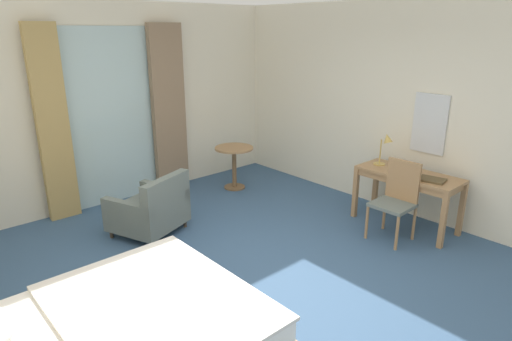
{
  "coord_description": "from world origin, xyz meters",
  "views": [
    {
      "loc": [
        -2.55,
        -2.92,
        2.46
      ],
      "look_at": [
        0.37,
        0.33,
        1.04
      ],
      "focal_mm": 30.53,
      "sensor_mm": 36.0,
      "label": 1
    }
  ],
  "objects": [
    {
      "name": "desk_chair",
      "position": [
        1.98,
        -0.41,
        0.53
      ],
      "size": [
        0.44,
        0.45,
        0.96
      ],
      "color": "slate",
      "rests_on": "ground"
    },
    {
      "name": "wall_right",
      "position": [
        2.84,
        0.0,
        1.42
      ],
      "size": [
        0.12,
        6.33,
        2.84
      ],
      "primitive_type": "cube",
      "color": "silver",
      "rests_on": "ground"
    },
    {
      "name": "closed_book",
      "position": [
        2.31,
        -0.67,
        0.74
      ],
      "size": [
        0.28,
        0.33,
        0.02
      ],
      "primitive_type": "cube",
      "rotation": [
        0.0,
        0.0,
        0.19
      ],
      "color": "brown",
      "rests_on": "writing_desk"
    },
    {
      "name": "ground",
      "position": [
        0.0,
        0.0,
        -0.05
      ],
      "size": [
        6.19,
        6.73,
        0.1
      ],
      "primitive_type": "cube",
      "color": "#38567A"
    },
    {
      "name": "curtain_panel_right",
      "position": [
        0.89,
        2.93,
        1.27
      ],
      "size": [
        0.54,
        0.1,
        2.55
      ],
      "primitive_type": "cube",
      "color": "#897056",
      "rests_on": "ground"
    },
    {
      "name": "curtain_panel_left",
      "position": [
        -0.83,
        2.93,
        1.27
      ],
      "size": [
        0.39,
        0.1,
        2.55
      ],
      "primitive_type": "cube",
      "color": "tan",
      "rests_on": "ground"
    },
    {
      "name": "armchair_by_window",
      "position": [
        -0.19,
        1.67,
        0.32
      ],
      "size": [
        1.0,
        0.97,
        0.78
      ],
      "color": "slate",
      "rests_on": "ground"
    },
    {
      "name": "desk_lamp",
      "position": [
        2.38,
        0.05,
        1.03
      ],
      "size": [
        0.17,
        0.25,
        0.46
      ],
      "color": "tan",
      "rests_on": "writing_desk"
    },
    {
      "name": "round_cafe_table",
      "position": [
        1.62,
        2.25,
        0.5
      ],
      "size": [
        0.61,
        0.61,
        0.68
      ],
      "color": "#9E754C",
      "rests_on": "ground"
    },
    {
      "name": "wall_back",
      "position": [
        0.0,
        3.11,
        1.42
      ],
      "size": [
        5.79,
        0.12,
        2.84
      ],
      "primitive_type": "cube",
      "color": "silver",
      "rests_on": "ground"
    },
    {
      "name": "writing_desk",
      "position": [
        2.38,
        -0.33,
        0.63
      ],
      "size": [
        0.55,
        1.28,
        0.73
      ],
      "color": "#9E754C",
      "rests_on": "ground"
    },
    {
      "name": "wall_mirror",
      "position": [
        2.76,
        -0.33,
        1.3
      ],
      "size": [
        0.02,
        0.45,
        0.76
      ],
      "color": "silver"
    },
    {
      "name": "balcony_glass_door",
      "position": [
        0.03,
        3.03,
        1.25
      ],
      "size": [
        1.27,
        0.02,
        2.5
      ],
      "primitive_type": "cube",
      "color": "silver",
      "rests_on": "ground"
    }
  ]
}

